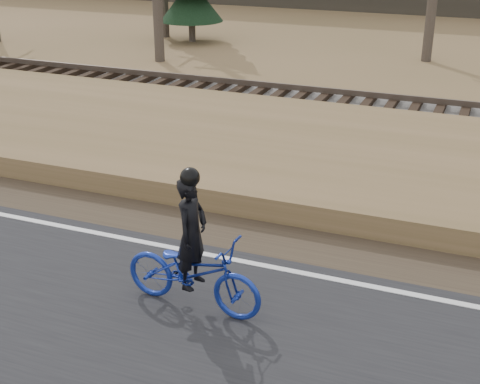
% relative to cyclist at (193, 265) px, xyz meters
% --- Properties ---
extents(edge_line, '(120.00, 0.12, 0.01)m').
position_rel_cyclist_xyz_m(edge_line, '(-4.41, 1.43, -0.65)').
color(edge_line, silver).
rests_on(edge_line, road).
extents(shoulder, '(120.00, 1.60, 0.04)m').
position_rel_cyclist_xyz_m(shoulder, '(-4.41, 2.43, -0.69)').
color(shoulder, '#473A2B').
rests_on(shoulder, ground).
extents(embankment, '(120.00, 5.00, 0.44)m').
position_rel_cyclist_xyz_m(embankment, '(-4.41, 5.43, -0.49)').
color(embankment, olive).
rests_on(embankment, ground).
extents(ballast, '(120.00, 3.00, 0.45)m').
position_rel_cyclist_xyz_m(ballast, '(-4.41, 9.23, -0.49)').
color(ballast, slate).
rests_on(ballast, ground).
extents(railroad, '(120.00, 2.40, 0.29)m').
position_rel_cyclist_xyz_m(railroad, '(-4.41, 9.23, -0.18)').
color(railroad, black).
rests_on(railroad, ballast).
extents(cyclist, '(2.09, 0.85, 2.06)m').
position_rel_cyclist_xyz_m(cyclist, '(0.00, 0.00, 0.00)').
color(cyclist, navy).
rests_on(cyclist, road).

